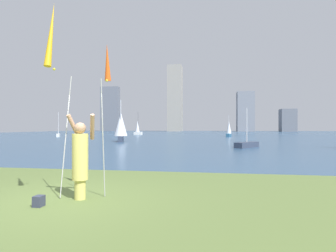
{
  "coord_description": "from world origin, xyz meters",
  "views": [
    {
      "loc": [
        3.56,
        -6.18,
        1.7
      ],
      "look_at": [
        0.21,
        14.58,
        1.77
      ],
      "focal_mm": 30.53,
      "sensor_mm": 36.0,
      "label": 1
    }
  ],
  "objects": [
    {
      "name": "kite_flag_right",
      "position": [
        0.93,
        0.6,
        3.19
      ],
      "size": [
        0.16,
        0.54,
        3.78
      ],
      "color": "#B2B2B7",
      "rests_on": "ground"
    },
    {
      "name": "ground",
      "position": [
        0.0,
        50.95,
        -0.06
      ],
      "size": [
        120.0,
        138.0,
        0.12
      ],
      "color": "#5B7038"
    },
    {
      "name": "skyline_tower_2",
      "position": [
        15.22,
        105.13,
        7.45
      ],
      "size": [
        6.18,
        7.17,
        14.9
      ],
      "color": "gray",
      "rests_on": "ground"
    },
    {
      "name": "person",
      "position": [
        0.45,
        0.13,
        0.99
      ],
      "size": [
        0.74,
        0.55,
        2.02
      ],
      "rotation": [
        0.0,
        0.0,
        -0.07
      ],
      "color": "#D8CC66",
      "rests_on": "ground"
    },
    {
      "name": "sailboat_4",
      "position": [
        6.09,
        44.37,
        1.27
      ],
      "size": [
        1.09,
        1.82,
        3.6
      ],
      "color": "#2D6084",
      "rests_on": "ground"
    },
    {
      "name": "skyline_tower_3",
      "position": [
        30.59,
        105.44,
        4.17
      ],
      "size": [
        5.39,
        5.55,
        8.34
      ],
      "color": "slate",
      "rests_on": "ground"
    },
    {
      "name": "sailboat_7",
      "position": [
        -12.74,
        53.59,
        1.34
      ],
      "size": [
        1.8,
        0.96,
        4.93
      ],
      "color": "white",
      "rests_on": "ground"
    },
    {
      "name": "sailboat_0",
      "position": [
        -23.31,
        39.96,
        0.32
      ],
      "size": [
        1.44,
        2.26,
        4.34
      ],
      "color": "silver",
      "rests_on": "ground"
    },
    {
      "name": "skyline_tower_1",
      "position": [
        -11.37,
        103.38,
        12.69
      ],
      "size": [
        5.39,
        6.41,
        25.38
      ],
      "color": "gray",
      "rests_on": "ground"
    },
    {
      "name": "kite_flag_left",
      "position": [
        -0.03,
        -0.29,
        3.68
      ],
      "size": [
        0.16,
        1.15,
        4.52
      ],
      "color": "#B2B2B7",
      "rests_on": "ground"
    },
    {
      "name": "bag",
      "position": [
        -0.14,
        -0.6,
        0.11
      ],
      "size": [
        0.18,
        0.22,
        0.23
      ],
      "color": "#33384C",
      "rests_on": "ground"
    },
    {
      "name": "sailboat_5",
      "position": [
        6.23,
        18.15,
        0.26
      ],
      "size": [
        2.23,
        2.69,
        3.3
      ],
      "color": "#333D51",
      "rests_on": "ground"
    },
    {
      "name": "skyline_tower_0",
      "position": [
        -39.02,
        106.68,
        9.16
      ],
      "size": [
        7.57,
        3.08,
        18.31
      ],
      "color": "slate",
      "rests_on": "ground"
    },
    {
      "name": "sailboat_2",
      "position": [
        -7.13,
        25.61,
        1.79
      ],
      "size": [
        1.89,
        3.09,
        4.81
      ],
      "color": "#333D51",
      "rests_on": "ground"
    }
  ]
}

